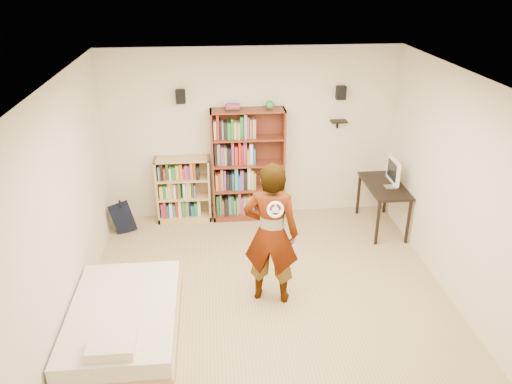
% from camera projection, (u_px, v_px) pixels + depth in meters
% --- Properties ---
extents(ground, '(4.50, 5.00, 0.01)m').
position_uv_depth(ground, '(269.00, 305.00, 6.07)').
color(ground, tan).
rests_on(ground, ground).
extents(room_shell, '(4.52, 5.02, 2.71)m').
position_uv_depth(room_shell, '(271.00, 171.00, 5.33)').
color(room_shell, silver).
rests_on(room_shell, ground).
extents(crown_molding, '(4.50, 5.00, 0.06)m').
position_uv_depth(crown_molding, '(272.00, 87.00, 4.95)').
color(crown_molding, silver).
rests_on(crown_molding, room_shell).
extents(speaker_left, '(0.14, 0.12, 0.20)m').
position_uv_depth(speaker_left, '(181.00, 96.00, 7.31)').
color(speaker_left, black).
rests_on(speaker_left, room_shell).
extents(speaker_right, '(0.14, 0.12, 0.20)m').
position_uv_depth(speaker_right, '(341.00, 93.00, 7.51)').
color(speaker_right, black).
rests_on(speaker_right, room_shell).
extents(wall_shelf, '(0.25, 0.16, 0.02)m').
position_uv_depth(wall_shelf, '(339.00, 121.00, 7.71)').
color(wall_shelf, black).
rests_on(wall_shelf, room_shell).
extents(tall_bookshelf, '(1.13, 0.33, 1.79)m').
position_uv_depth(tall_bookshelf, '(248.00, 166.00, 7.80)').
color(tall_bookshelf, maroon).
rests_on(tall_bookshelf, ground).
extents(low_bookshelf, '(0.84, 0.31, 1.05)m').
position_uv_depth(low_bookshelf, '(183.00, 189.00, 7.87)').
color(low_bookshelf, '#D5B673').
rests_on(low_bookshelf, ground).
extents(computer_desk, '(0.54, 1.07, 0.73)m').
position_uv_depth(computer_desk, '(382.00, 206.00, 7.69)').
color(computer_desk, black).
rests_on(computer_desk, ground).
extents(imac, '(0.16, 0.45, 0.44)m').
position_uv_depth(imac, '(392.00, 174.00, 7.35)').
color(imac, white).
rests_on(imac, computer_desk).
extents(daybed, '(1.16, 1.79, 0.53)m').
position_uv_depth(daybed, '(124.00, 319.00, 5.43)').
color(daybed, white).
rests_on(daybed, ground).
extents(person, '(0.75, 0.59, 1.80)m').
position_uv_depth(person, '(271.00, 234.00, 5.84)').
color(person, black).
rests_on(person, ground).
extents(wii_wheel, '(0.19, 0.07, 0.19)m').
position_uv_depth(wii_wheel, '(275.00, 210.00, 5.33)').
color(wii_wheel, white).
rests_on(wii_wheel, person).
extents(navy_bag, '(0.39, 0.31, 0.47)m').
position_uv_depth(navy_bag, '(123.00, 217.00, 7.64)').
color(navy_bag, black).
rests_on(navy_bag, ground).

